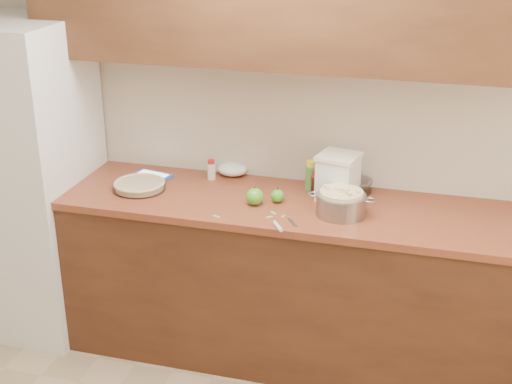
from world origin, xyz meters
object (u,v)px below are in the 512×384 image
(colander, at_px, (341,203))
(tablet, at_px, (150,177))
(pie, at_px, (139,185))
(flour_canister, at_px, (338,177))

(colander, bearing_deg, tablet, 169.67)
(colander, distance_m, tablet, 1.14)
(pie, height_order, colander, colander)
(colander, relative_size, tablet, 1.37)
(flour_canister, height_order, tablet, flour_canister)
(flour_canister, bearing_deg, pie, -171.38)
(pie, height_order, tablet, pie)
(colander, height_order, flour_canister, flour_canister)
(pie, distance_m, flour_canister, 1.07)
(colander, relative_size, flour_canister, 1.37)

